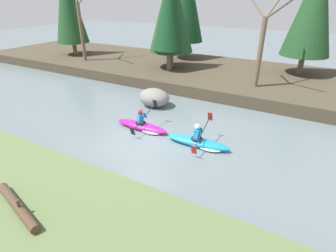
{
  "coord_description": "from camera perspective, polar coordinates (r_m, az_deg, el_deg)",
  "views": [
    {
      "loc": [
        5.77,
        -8.0,
        5.66
      ],
      "look_at": [
        0.8,
        0.91,
        0.55
      ],
      "focal_mm": 28.0,
      "sensor_mm": 36.0,
      "label": 1
    }
  ],
  "objects": [
    {
      "name": "conifer_tree_far_left",
      "position": [
        26.31,
        -21.01,
        23.81
      ],
      "size": [
        2.82,
        2.82,
        7.69
      ],
      "color": "#7A664C",
      "rests_on": "riverbank_far"
    },
    {
      "name": "conifer_tree_mid_left",
      "position": [
        19.83,
        0.71,
        24.04
      ],
      "size": [
        3.17,
        3.17,
        6.92
      ],
      "color": "#7A664C",
      "rests_on": "riverbank_far"
    },
    {
      "name": "conifer_tree_mid_right",
      "position": [
        20.24,
        29.23,
        21.89
      ],
      "size": [
        3.13,
        3.13,
        7.42
      ],
      "color": "brown",
      "rests_on": "riverbank_far"
    },
    {
      "name": "boulder_midstream",
      "position": [
        14.81,
        -3.04,
        6.21
      ],
      "size": [
        1.79,
        1.4,
        1.01
      ],
      "color": "gray",
      "rests_on": "ground"
    },
    {
      "name": "kayaker_middle",
      "position": [
        12.24,
        -5.32,
        -0.01
      ],
      "size": [
        2.77,
        2.06,
        1.2
      ],
      "rotation": [
        0.0,
        0.0,
        -0.0
      ],
      "color": "#C61999",
      "rests_on": "ground"
    },
    {
      "name": "riverbank_far",
      "position": [
        20.08,
        11.62,
        10.78
      ],
      "size": [
        44.0,
        9.31,
        0.72
      ],
      "color": "#473D2D",
      "rests_on": "ground"
    },
    {
      "name": "bare_tree_mid_upstream",
      "position": [
        16.35,
        19.77,
        16.42
      ],
      "size": [
        2.91,
        2.87,
        5.21
      ],
      "color": "brown",
      "rests_on": "riverbank_far"
    },
    {
      "name": "driftwood_log",
      "position": [
        8.08,
        -29.95,
        -14.86
      ],
      "size": [
        2.25,
        0.77,
        0.44
      ],
      "rotation": [
        0.0,
        0.0,
        -0.24
      ],
      "color": "#4C3828",
      "rests_on": "riverbank_near"
    },
    {
      "name": "ground_plane",
      "position": [
        11.37,
        -5.77,
        -3.39
      ],
      "size": [
        90.0,
        90.0,
        0.0
      ],
      "primitive_type": "plane",
      "color": "slate"
    },
    {
      "name": "kayaker_lead",
      "position": [
        10.95,
        7.05,
        -3.54
      ],
      "size": [
        2.79,
        2.07,
        1.2
      ],
      "rotation": [
        0.0,
        0.0,
        0.06
      ],
      "color": "#1993D6",
      "rests_on": "ground"
    },
    {
      "name": "bare_tree_upstream",
      "position": [
        23.5,
        -18.36,
        20.11
      ],
      "size": [
        3.27,
        3.23,
        5.9
      ],
      "color": "brown",
      "rests_on": "riverbank_far"
    },
    {
      "name": "conifer_tree_centre",
      "position": [
        19.17,
        0.27,
        23.77
      ],
      "size": [
        2.27,
        2.27,
        6.56
      ],
      "color": "brown",
      "rests_on": "riverbank_far"
    }
  ]
}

